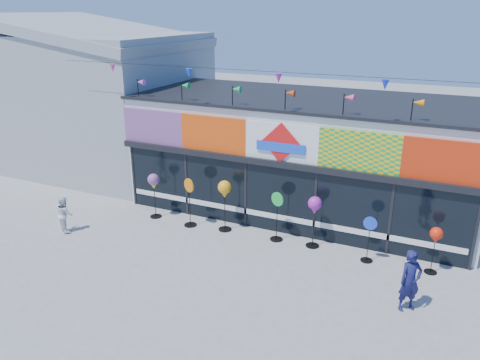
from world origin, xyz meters
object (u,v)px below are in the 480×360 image
Objects in this scene: adult_man at (410,281)px; child at (65,214)px; spinner_2 at (225,191)px; spinner_4 at (315,207)px; spinner_1 at (190,201)px; spinner_0 at (154,183)px; spinner_3 at (277,215)px; spinner_6 at (436,237)px; spinner_5 at (369,238)px.

child is (-10.87, -0.18, -0.19)m from adult_man.
spinner_2 reaches higher than child.
spinner_1 is at bearing -176.09° from spinner_4.
spinner_0 is at bearing -105.08° from child.
spinner_6 is at bearing -0.82° from spinner_3.
spinner_2 is (1.24, 0.19, 0.50)m from spinner_1.
spinner_6 is (3.48, -0.13, -0.22)m from spinner_4.
adult_man reaches higher than spinner_5.
adult_man is (8.79, -2.01, -0.51)m from spinner_0.
spinner_2 is (2.73, 0.09, 0.11)m from spinner_0.
spinner_0 reaches higher than spinner_6.
spinner_3 is 7.03m from child.
spinner_3 is 1.16× the size of spinner_5.
child is (-6.63, -2.33, -0.26)m from spinner_3.
spinner_0 reaches higher than spinner_5.
child is (-11.30, -2.26, -0.51)m from spinner_6.
spinner_0 is 5.74m from spinner_4.
adult_man is (1.34, -1.99, 0.05)m from spinner_5.
spinner_5 is at bearing -138.80° from child.
spinner_5 is (5.97, 0.07, -0.15)m from spinner_1.
spinner_1 reaches higher than spinner_6.
spinner_0 is at bearing 128.15° from adult_man.
spinner_2 is at bearing 121.93° from adult_man.
spinner_1 reaches higher than adult_man.
spinner_3 is at bearing 176.85° from spinner_5.
spinner_3 is (4.55, 0.13, -0.44)m from spinner_0.
spinner_5 is 2.40m from adult_man.
spinner_5 reaches higher than child.
spinner_5 is at bearing 85.01° from adult_man.
child is at bearing 142.00° from adult_man.
spinner_1 is 1.35m from spinner_2.
spinner_2 is at bearing -126.18° from child.
spinner_5 is 1.16× the size of child.
spinner_3 is 1.34× the size of child.
spinner_1 is 4.15m from child.
spinner_1 reaches higher than spinner_4.
spinner_4 is 1.05× the size of adult_man.
spinner_5 is at bearing -176.99° from spinner_6.
spinner_2 is 6.45m from adult_man.
adult_man is (7.31, -1.92, -0.11)m from spinner_1.
spinner_1 is at bearing -3.77° from spinner_0.
adult_man reaches higher than child.
spinner_4 reaches higher than adult_man.
spinner_6 is at bearing -0.22° from spinner_2.
spinner_2 is 1.10× the size of adult_man.
spinner_0 is at bearing -179.60° from spinner_6.
spinner_3 reaches higher than spinner_0.
child is at bearing -168.70° from spinner_6.
adult_man is at bearing -19.13° from spinner_2.
adult_man reaches higher than spinner_6.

